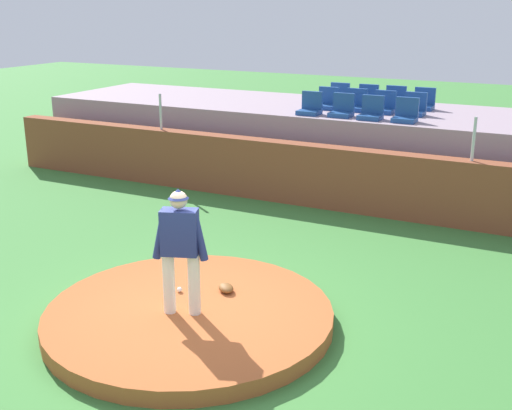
% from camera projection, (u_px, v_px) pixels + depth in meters
% --- Properties ---
extents(ground_plane, '(60.00, 60.00, 0.00)m').
position_uv_depth(ground_plane, '(189.00, 323.00, 8.75)').
color(ground_plane, '#3D7D37').
extents(pitchers_mound, '(3.88, 3.88, 0.22)m').
position_uv_depth(pitchers_mound, '(189.00, 316.00, 8.71)').
color(pitchers_mound, '#AF582B').
rests_on(pitchers_mound, ground_plane).
extents(pitcher, '(0.73, 0.39, 1.71)m').
position_uv_depth(pitcher, '(180.00, 243.00, 8.29)').
color(pitcher, white).
rests_on(pitcher, pitchers_mound).
extents(baseball, '(0.07, 0.07, 0.07)m').
position_uv_depth(baseball, '(179.00, 290.00, 9.18)').
color(baseball, white).
rests_on(baseball, pitchers_mound).
extents(fielding_glove, '(0.36, 0.35, 0.11)m').
position_uv_depth(fielding_glove, '(226.00, 288.00, 9.19)').
color(fielding_glove, brown).
rests_on(fielding_glove, pitchers_mound).
extents(brick_barrier, '(17.06, 0.40, 1.31)m').
position_uv_depth(brick_barrier, '(336.00, 178.00, 13.45)').
color(brick_barrier, brown).
rests_on(brick_barrier, ground_plane).
extents(fence_post_left, '(0.06, 0.06, 0.83)m').
position_uv_depth(fence_post_left, '(161.00, 112.00, 14.99)').
color(fence_post_left, silver).
rests_on(fence_post_left, brick_barrier).
extents(fence_post_right, '(0.06, 0.06, 0.83)m').
position_uv_depth(fence_post_right, '(474.00, 139.00, 11.99)').
color(fence_post_right, silver).
rests_on(fence_post_right, brick_barrier).
extents(bleacher_platform, '(16.61, 3.49, 1.75)m').
position_uv_depth(bleacher_platform, '(371.00, 146.00, 15.41)').
color(bleacher_platform, gray).
rests_on(bleacher_platform, ground_plane).
extents(stadium_chair_0, '(0.48, 0.44, 0.50)m').
position_uv_depth(stadium_chair_0, '(310.00, 107.00, 14.50)').
color(stadium_chair_0, navy).
rests_on(stadium_chair_0, bleacher_platform).
extents(stadium_chair_1, '(0.48, 0.44, 0.50)m').
position_uv_depth(stadium_chair_1, '(342.00, 109.00, 14.23)').
color(stadium_chair_1, navy).
rests_on(stadium_chair_1, bleacher_platform).
extents(stadium_chair_2, '(0.48, 0.44, 0.50)m').
position_uv_depth(stadium_chair_2, '(371.00, 112.00, 13.90)').
color(stadium_chair_2, navy).
rests_on(stadium_chair_2, bleacher_platform).
extents(stadium_chair_3, '(0.48, 0.44, 0.50)m').
position_uv_depth(stadium_chair_3, '(406.00, 114.00, 13.60)').
color(stadium_chair_3, navy).
rests_on(stadium_chair_3, bleacher_platform).
extents(stadium_chair_4, '(0.48, 0.44, 0.50)m').
position_uv_depth(stadium_chair_4, '(327.00, 102.00, 15.26)').
color(stadium_chair_4, navy).
rests_on(stadium_chair_4, bleacher_platform).
extents(stadium_chair_5, '(0.48, 0.44, 0.50)m').
position_uv_depth(stadium_chair_5, '(356.00, 104.00, 14.99)').
color(stadium_chair_5, navy).
rests_on(stadium_chair_5, bleacher_platform).
extents(stadium_chair_6, '(0.48, 0.44, 0.50)m').
position_uv_depth(stadium_chair_6, '(384.00, 106.00, 14.66)').
color(stadium_chair_6, navy).
rests_on(stadium_chair_6, bleacher_platform).
extents(stadium_chair_7, '(0.48, 0.44, 0.50)m').
position_uv_depth(stadium_chair_7, '(414.00, 108.00, 14.38)').
color(stadium_chair_7, navy).
rests_on(stadium_chair_7, bleacher_platform).
extents(stadium_chair_8, '(0.48, 0.44, 0.50)m').
position_uv_depth(stadium_chair_8, '(339.00, 97.00, 16.05)').
color(stadium_chair_8, navy).
rests_on(stadium_chair_8, bleacher_platform).
extents(stadium_chair_9, '(0.48, 0.44, 0.50)m').
position_uv_depth(stadium_chair_9, '(367.00, 99.00, 15.74)').
color(stadium_chair_9, navy).
rests_on(stadium_chair_9, bleacher_platform).
extents(stadium_chair_10, '(0.48, 0.44, 0.50)m').
position_uv_depth(stadium_chair_10, '(395.00, 101.00, 15.48)').
color(stadium_chair_10, navy).
rests_on(stadium_chair_10, bleacher_platform).
extents(stadium_chair_11, '(0.48, 0.44, 0.50)m').
position_uv_depth(stadium_chair_11, '(424.00, 103.00, 15.16)').
color(stadium_chair_11, navy).
rests_on(stadium_chair_11, bleacher_platform).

